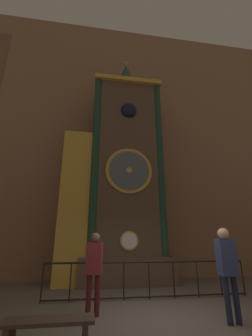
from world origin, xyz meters
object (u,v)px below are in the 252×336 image
(clock_tower, at_px, (118,175))
(visitor_far, at_px, (227,263))
(visitor_near, at_px, (94,264))
(visitor_bench, at_px, (48,329))

(clock_tower, height_order, visitor_far, clock_tower)
(clock_tower, distance_m, visitor_near, 4.85)
(visitor_near, distance_m, visitor_bench, 1.85)
(visitor_near, height_order, visitor_far, visitor_far)
(visitor_far, relative_size, visitor_bench, 1.39)
(visitor_near, bearing_deg, visitor_far, -7.11)
(visitor_far, distance_m, visitor_bench, 3.38)
(clock_tower, height_order, visitor_near, clock_tower)
(clock_tower, xyz_separation_m, visitor_far, (1.65, -4.48, -3.06))
(visitor_far, height_order, visitor_bench, visitor_far)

